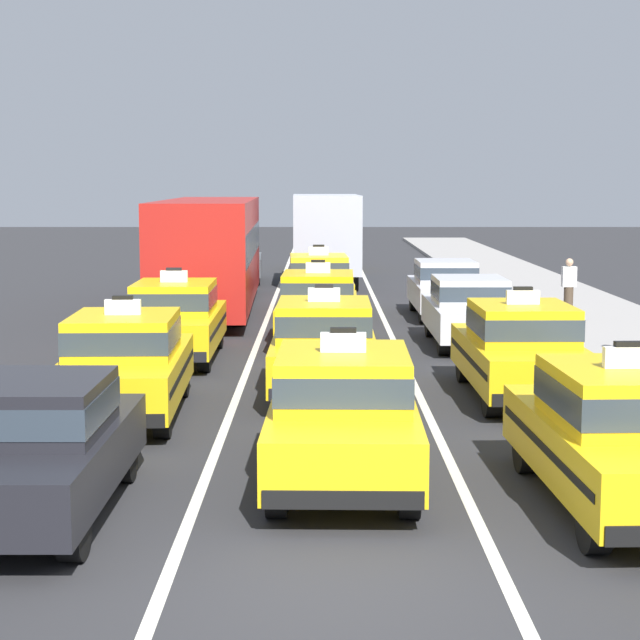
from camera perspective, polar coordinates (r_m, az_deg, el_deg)
name	(u,v)px	position (r m, az deg, el deg)	size (l,w,h in m)	color
ground_plane	(333,587)	(10.31, 0.69, -13.91)	(160.00, 160.00, 0.00)	#2B2B2D
lane_stripe_left_center	(265,317)	(29.88, -2.94, 0.14)	(0.14, 80.00, 0.01)	silver
lane_stripe_center_right	(380,317)	(29.90, 3.20, 0.14)	(0.14, 80.00, 0.01)	silver
sidewalk_curb	(635,341)	(25.95, 16.30, -1.09)	(4.00, 90.00, 0.15)	#9E9993
sedan_left_nearest	(32,444)	(12.46, -14.96, -6.33)	(1.77, 4.30, 1.58)	black
taxi_left_second	(122,363)	(17.44, -10.40, -2.23)	(1.98, 4.62, 1.96)	black
taxi_left_third	(173,319)	(22.84, -7.80, 0.07)	(1.87, 4.58, 1.96)	black
bus_left_fourth	(207,248)	(31.37, -5.97, 3.78)	(2.81, 11.26, 3.22)	black
sedan_left_fifth	(235,259)	(40.52, -4.53, 3.21)	(1.97, 4.38, 1.58)	black
taxi_center_nearest	(340,412)	(13.49, 1.08, -4.91)	(1.91, 4.59, 1.96)	black
taxi_center_second	(321,345)	(19.02, 0.07, -1.32)	(1.86, 4.58, 1.96)	black
taxi_center_third	(315,306)	(24.91, -0.24, 0.74)	(1.92, 4.60, 1.96)	black
taxi_center_fourth	(316,282)	(30.82, -0.23, 2.00)	(1.96, 4.62, 1.96)	black
box_truck_center_fifth	(323,236)	(39.22, 0.13, 4.46)	(2.41, 7.01, 3.27)	black
taxi_center_sixth	(321,249)	(46.33, 0.04, 3.79)	(1.86, 4.58, 1.96)	black
taxi_right_nearest	(620,434)	(12.85, 15.55, -5.80)	(1.96, 4.62, 1.96)	black
taxi_right_second	(518,348)	(18.92, 10.40, -1.48)	(1.86, 4.58, 1.96)	black
sedan_right_third	(466,309)	(24.86, 7.72, 0.59)	(1.77, 4.30, 1.58)	black
sedan_right_fourth	(442,287)	(30.07, 6.48, 1.77)	(1.78, 4.31, 1.58)	black
pedestrian_mid_block	(566,289)	(28.54, 12.85, 1.59)	(0.36, 0.24, 1.63)	#473828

